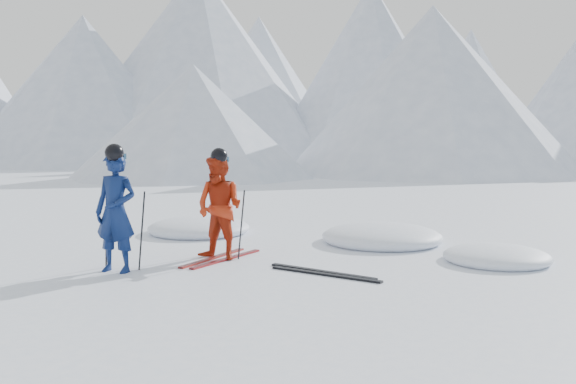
% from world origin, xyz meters
% --- Properties ---
extents(ground, '(160.00, 160.00, 0.00)m').
position_xyz_m(ground, '(0.00, 0.00, 0.00)').
color(ground, white).
rests_on(ground, ground).
extents(skier_blue, '(0.66, 0.47, 1.70)m').
position_xyz_m(skier_blue, '(-3.49, -0.77, 0.85)').
color(skier_blue, '#0D1D4E').
rests_on(skier_blue, ground).
extents(skier_red, '(0.84, 0.69, 1.62)m').
position_xyz_m(skier_red, '(-2.60, 0.58, 0.81)').
color(skier_red, '#B3280E').
rests_on(skier_red, ground).
extents(pole_blue_left, '(0.11, 0.08, 1.13)m').
position_xyz_m(pole_blue_left, '(-3.79, -0.62, 0.57)').
color(pole_blue_left, black).
rests_on(pole_blue_left, ground).
extents(pole_blue_right, '(0.11, 0.07, 1.13)m').
position_xyz_m(pole_blue_right, '(-3.24, -0.52, 0.57)').
color(pole_blue_right, black).
rests_on(pole_blue_right, ground).
extents(pole_red_left, '(0.11, 0.09, 1.08)m').
position_xyz_m(pole_red_left, '(-2.90, 0.83, 0.54)').
color(pole_red_left, black).
rests_on(pole_red_left, ground).
extents(pole_red_right, '(0.11, 0.08, 1.08)m').
position_xyz_m(pole_red_right, '(-2.30, 0.73, 0.54)').
color(pole_red_right, black).
rests_on(pole_red_right, ground).
extents(ski_worn_left, '(0.19, 1.70, 0.03)m').
position_xyz_m(ski_worn_left, '(-2.72, 0.58, 0.01)').
color(ski_worn_left, black).
rests_on(ski_worn_left, ground).
extents(ski_worn_right, '(0.31, 1.70, 0.03)m').
position_xyz_m(ski_worn_right, '(-2.48, 0.58, 0.01)').
color(ski_worn_right, black).
rests_on(ski_worn_right, ground).
extents(ski_loose_a, '(1.68, 0.44, 0.03)m').
position_xyz_m(ski_loose_a, '(-0.81, 0.32, 0.01)').
color(ski_loose_a, black).
rests_on(ski_loose_a, ground).
extents(ski_loose_b, '(1.69, 0.38, 0.03)m').
position_xyz_m(ski_loose_b, '(-0.71, 0.17, 0.01)').
color(ski_loose_b, black).
rests_on(ski_loose_b, ground).
extents(snow_lumps, '(7.49, 2.87, 0.48)m').
position_xyz_m(snow_lumps, '(-1.62, 2.76, 0.00)').
color(snow_lumps, white).
rests_on(snow_lumps, ground).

